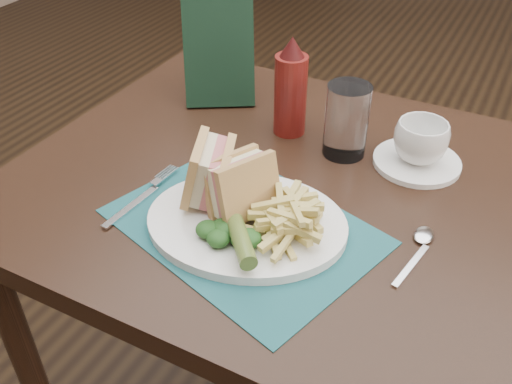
% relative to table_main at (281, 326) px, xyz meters
% --- Properties ---
extents(floor, '(7.00, 7.00, 0.00)m').
position_rel_table_main_xyz_m(floor, '(0.00, 0.50, -0.38)').
color(floor, black).
rests_on(floor, ground).
extents(table_main, '(0.90, 0.75, 0.75)m').
position_rel_table_main_xyz_m(table_main, '(0.00, 0.00, 0.00)').
color(table_main, black).
rests_on(table_main, ground).
extents(placemat, '(0.44, 0.37, 0.00)m').
position_rel_table_main_xyz_m(placemat, '(-0.00, -0.14, 0.38)').
color(placemat, '#1B5256').
rests_on(placemat, table_main).
extents(plate, '(0.35, 0.30, 0.01)m').
position_rel_table_main_xyz_m(plate, '(0.00, -0.14, 0.38)').
color(plate, white).
rests_on(plate, placemat).
extents(sandwich_half_a, '(0.11, 0.12, 0.10)m').
position_rel_table_main_xyz_m(sandwich_half_a, '(-0.09, -0.13, 0.44)').
color(sandwich_half_a, tan).
rests_on(sandwich_half_a, plate).
extents(sandwich_half_b, '(0.11, 0.12, 0.10)m').
position_rel_table_main_xyz_m(sandwich_half_b, '(-0.03, -0.12, 0.44)').
color(sandwich_half_b, tan).
rests_on(sandwich_half_b, plate).
extents(kale_garnish, '(0.11, 0.08, 0.03)m').
position_rel_table_main_xyz_m(kale_garnish, '(0.00, -0.20, 0.41)').
color(kale_garnish, '#183E16').
rests_on(kale_garnish, plate).
extents(pickle_spear, '(0.10, 0.11, 0.03)m').
position_rel_table_main_xyz_m(pickle_spear, '(0.02, -0.20, 0.41)').
color(pickle_spear, '#4A6024').
rests_on(pickle_spear, plate).
extents(fries_pile, '(0.18, 0.20, 0.06)m').
position_rel_table_main_xyz_m(fries_pile, '(0.07, -0.14, 0.42)').
color(fries_pile, '#CEBC67').
rests_on(fries_pile, plate).
extents(fork, '(0.05, 0.17, 0.01)m').
position_rel_table_main_xyz_m(fork, '(-0.18, -0.16, 0.38)').
color(fork, silver).
rests_on(fork, placemat).
extents(spoon, '(0.06, 0.15, 0.01)m').
position_rel_table_main_xyz_m(spoon, '(0.24, -0.09, 0.38)').
color(spoon, silver).
rests_on(spoon, table_main).
extents(saucer, '(0.17, 0.17, 0.01)m').
position_rel_table_main_xyz_m(saucer, '(0.18, 0.14, 0.38)').
color(saucer, white).
rests_on(saucer, table_main).
extents(coffee_cup, '(0.11, 0.11, 0.07)m').
position_rel_table_main_xyz_m(coffee_cup, '(0.18, 0.14, 0.42)').
color(coffee_cup, white).
rests_on(coffee_cup, saucer).
extents(drinking_glass, '(0.09, 0.09, 0.13)m').
position_rel_table_main_xyz_m(drinking_glass, '(0.06, 0.12, 0.44)').
color(drinking_glass, silver).
rests_on(drinking_glass, table_main).
extents(ketchup_bottle, '(0.07, 0.07, 0.19)m').
position_rel_table_main_xyz_m(ketchup_bottle, '(-0.06, 0.14, 0.47)').
color(ketchup_bottle, '#5E1310').
rests_on(ketchup_bottle, table_main).
extents(check_presenter, '(0.16, 0.14, 0.22)m').
position_rel_table_main_xyz_m(check_presenter, '(-0.24, 0.19, 0.49)').
color(check_presenter, black).
rests_on(check_presenter, table_main).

